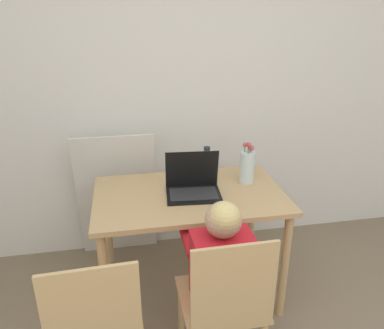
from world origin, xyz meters
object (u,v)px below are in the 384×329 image
laptop (193,184)px  flower_vase (247,166)px  chair_occupied (224,306)px  person_seated (218,262)px  water_bottle (207,164)px

laptop → flower_vase: flower_vase is taller
laptop → chair_occupied: bearing=-82.8°
person_seated → laptop: bearing=-87.9°
person_seated → water_bottle: person_seated is taller
person_seated → flower_vase: 0.75m
chair_occupied → water_bottle: size_ratio=3.97×
person_seated → flower_vase: bearing=-119.4°
chair_occupied → person_seated: person_seated is taller
chair_occupied → person_seated: size_ratio=0.90×
person_seated → water_bottle: bearing=-98.5°
laptop → flower_vase: 0.38m
chair_occupied → water_bottle: bearing=-97.3°
flower_vase → laptop: bearing=-167.2°
flower_vase → water_bottle: bearing=159.6°
laptop → flower_vase: bearing=17.6°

